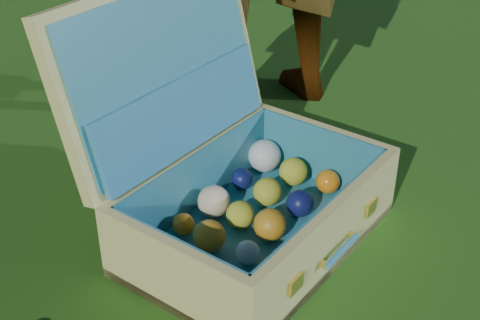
% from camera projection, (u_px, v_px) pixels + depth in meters
% --- Properties ---
extents(ground, '(60.00, 60.00, 0.00)m').
position_uv_depth(ground, '(234.00, 262.00, 1.60)').
color(ground, '#215114').
rests_on(ground, ground).
extents(suitcase, '(0.81, 0.78, 0.61)m').
position_uv_depth(suitcase, '(227.00, 170.00, 1.63)').
color(suitcase, '#DCD176').
rests_on(suitcase, ground).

